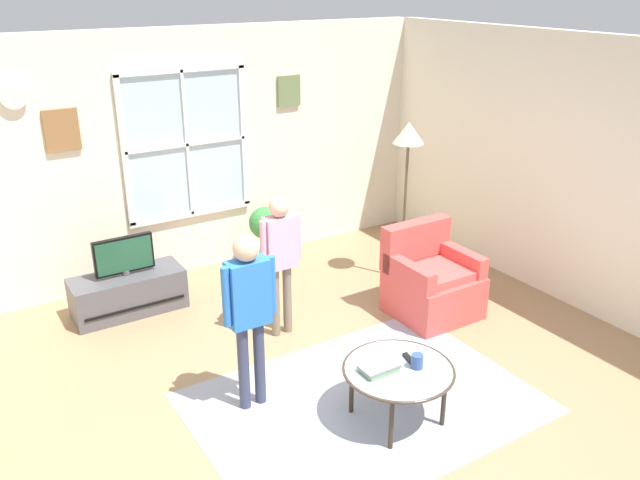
# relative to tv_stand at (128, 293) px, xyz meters

# --- Properties ---
(ground_plane) EXTENTS (6.54, 6.80, 0.02)m
(ground_plane) POSITION_rel_tv_stand_xyz_m (0.84, -2.48, -0.21)
(ground_plane) COLOR #9E7A56
(back_wall) EXTENTS (5.94, 0.17, 2.62)m
(back_wall) POSITION_rel_tv_stand_xyz_m (0.84, 0.68, 1.12)
(back_wall) COLOR silver
(back_wall) RESTS_ON ground_plane
(side_wall_right) EXTENTS (0.12, 6.20, 2.62)m
(side_wall_right) POSITION_rel_tv_stand_xyz_m (3.87, -2.48, 1.11)
(side_wall_right) COLOR silver
(side_wall_right) RESTS_ON ground_plane
(area_rug) EXTENTS (2.56, 1.86, 0.01)m
(area_rug) POSITION_rel_tv_stand_xyz_m (1.09, -2.45, -0.20)
(area_rug) COLOR #999EAD
(area_rug) RESTS_ON ground_plane
(tv_stand) EXTENTS (1.07, 0.45, 0.40)m
(tv_stand) POSITION_rel_tv_stand_xyz_m (0.00, 0.00, 0.00)
(tv_stand) COLOR #4C4C51
(tv_stand) RESTS_ON ground_plane
(television) EXTENTS (0.57, 0.08, 0.39)m
(television) POSITION_rel_tv_stand_xyz_m (0.00, -0.00, 0.41)
(television) COLOR #4C4C4C
(television) RESTS_ON tv_stand
(armchair) EXTENTS (0.76, 0.74, 0.87)m
(armchair) POSITION_rel_tv_stand_xyz_m (2.50, -1.58, 0.13)
(armchair) COLOR #D14C47
(armchair) RESTS_ON ground_plane
(coffee_table) EXTENTS (0.83, 0.83, 0.44)m
(coffee_table) POSITION_rel_tv_stand_xyz_m (1.18, -2.73, 0.21)
(coffee_table) COLOR #99B2B7
(coffee_table) RESTS_ON ground_plane
(book_stack) EXTENTS (0.28, 0.17, 0.05)m
(book_stack) POSITION_rel_tv_stand_xyz_m (1.04, -2.68, 0.26)
(book_stack) COLOR #6FB169
(book_stack) RESTS_ON coffee_table
(cup) EXTENTS (0.09, 0.09, 0.11)m
(cup) POSITION_rel_tv_stand_xyz_m (1.31, -2.79, 0.29)
(cup) COLOR #334C8C
(cup) RESTS_ON coffee_table
(remote_near_books) EXTENTS (0.07, 0.15, 0.02)m
(remote_near_books) POSITION_rel_tv_stand_xyz_m (1.32, -2.68, 0.25)
(remote_near_books) COLOR black
(remote_near_books) RESTS_ON coffee_table
(person_blue_shirt) EXTENTS (0.43, 0.19, 1.41)m
(person_blue_shirt) POSITION_rel_tv_stand_xyz_m (0.36, -2.00, 0.68)
(person_blue_shirt) COLOR #333851
(person_blue_shirt) RESTS_ON ground_plane
(person_pink_shirt) EXTENTS (0.40, 0.18, 1.33)m
(person_pink_shirt) POSITION_rel_tv_stand_xyz_m (1.07, -1.16, 0.63)
(person_pink_shirt) COLOR #726656
(person_pink_shirt) RESTS_ON ground_plane
(potted_plant_by_window) EXTENTS (0.36, 0.36, 0.70)m
(potted_plant_by_window) POSITION_rel_tv_stand_xyz_m (1.66, 0.26, 0.23)
(potted_plant_by_window) COLOR #9E6B4C
(potted_plant_by_window) RESTS_ON ground_plane
(floor_lamp) EXTENTS (0.32, 0.32, 1.73)m
(floor_lamp) POSITION_rel_tv_stand_xyz_m (2.77, -0.81, 1.25)
(floor_lamp) COLOR black
(floor_lamp) RESTS_ON ground_plane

